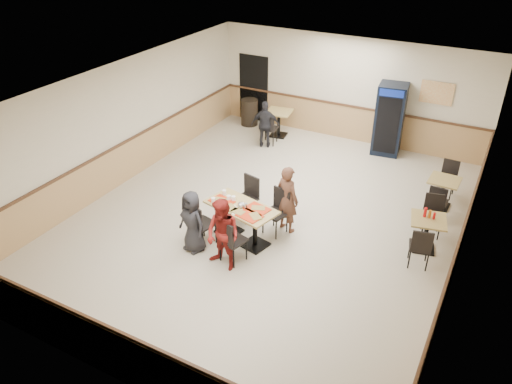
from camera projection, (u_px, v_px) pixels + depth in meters
The scene contains 20 objects.
ground at pixel (269, 217), 11.23m from camera, with size 10.00×10.00×0.00m, color beige.
room_shell at pixel (382, 166), 12.15m from camera, with size 10.00×10.00×10.00m.
main_table at pixel (241, 217), 10.25m from camera, with size 1.62×1.07×0.80m.
main_chairs at pixel (240, 217), 10.30m from camera, with size 1.69×2.01×1.01m.
diner_woman_left at pixel (192, 222), 9.88m from camera, with size 0.65×0.42×1.33m, color black.
diner_woman_right at pixel (223, 235), 9.35m from camera, with size 0.72×0.56×1.48m, color maroon.
diner_man_opposite at pixel (287, 199), 10.45m from camera, with size 0.55×0.36×1.51m, color brown.
lone_diner at pixel (265, 125), 14.15m from camera, with size 0.80×0.33×1.37m, color black.
tabletop_clutter at pixel (239, 206), 10.07m from camera, with size 1.33×0.75×0.12m.
side_table_near at pixel (427, 229), 9.97m from camera, with size 0.81×0.81×0.73m.
side_table_near_chair_south at pixel (420, 245), 9.54m from camera, with size 0.43×0.43×0.92m, color black, non-canonical shape.
side_table_near_chair_north at pixel (432, 216), 10.42m from camera, with size 0.43×0.43×0.92m, color black, non-canonical shape.
side_table_far at pixel (443, 189), 11.40m from camera, with size 0.69×0.69×0.71m.
side_table_far_chair_south at pixel (438, 201), 10.98m from camera, with size 0.42×0.42×0.90m, color black, non-canonical shape.
side_table_far_chair_north at pixel (447, 179), 11.84m from camera, with size 0.42×0.42×0.90m, color black, non-canonical shape.
condiment_caddy at pixel (429, 214), 9.85m from camera, with size 0.23×0.06×0.20m.
back_table at pixel (279, 119), 14.91m from camera, with size 0.83×0.83×0.78m.
back_table_chair_lone at pixel (269, 127), 14.44m from camera, with size 0.46×0.46×0.99m, color black, non-canonical shape.
pepsi_cooler at pixel (389, 119), 13.67m from camera, with size 0.83×0.84×1.98m.
trash_bin at pixel (249, 112), 15.72m from camera, with size 0.52×0.52×0.83m, color black.
Camera 1 is at (4.19, -8.43, 6.14)m, focal length 35.00 mm.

